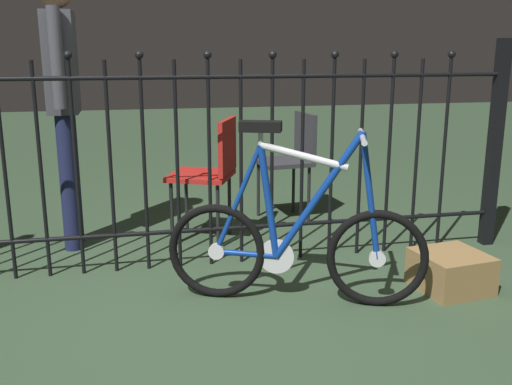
{
  "coord_description": "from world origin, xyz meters",
  "views": [
    {
      "loc": [
        -0.4,
        -2.55,
        1.25
      ],
      "look_at": [
        0.18,
        0.21,
        0.55
      ],
      "focal_mm": 40.87,
      "sensor_mm": 36.0,
      "label": 1
    }
  ],
  "objects_px": {
    "person_visitor": "(63,85)",
    "display_crate": "(451,271)",
    "chair_charcoal": "(292,155)",
    "chair_red": "(212,167)",
    "bicycle": "(295,241)"
  },
  "relations": [
    {
      "from": "person_visitor",
      "to": "display_crate",
      "type": "relative_size",
      "value": 5.03
    },
    {
      "from": "chair_charcoal",
      "to": "display_crate",
      "type": "bearing_deg",
      "value": -72.14
    },
    {
      "from": "chair_red",
      "to": "person_visitor",
      "type": "distance_m",
      "value": 1.05
    },
    {
      "from": "chair_red",
      "to": "person_visitor",
      "type": "xyz_separation_m",
      "value": [
        -0.9,
        0.09,
        0.53
      ]
    },
    {
      "from": "chair_charcoal",
      "to": "chair_red",
      "type": "relative_size",
      "value": 0.97
    },
    {
      "from": "chair_red",
      "to": "display_crate",
      "type": "xyz_separation_m",
      "value": [
        1.12,
        -1.07,
        -0.4
      ]
    },
    {
      "from": "bicycle",
      "to": "chair_red",
      "type": "height_order",
      "value": "bicycle"
    },
    {
      "from": "chair_charcoal",
      "to": "display_crate",
      "type": "xyz_separation_m",
      "value": [
        0.47,
        -1.47,
        -0.39
      ]
    },
    {
      "from": "bicycle",
      "to": "chair_charcoal",
      "type": "height_order",
      "value": "bicycle"
    },
    {
      "from": "chair_charcoal",
      "to": "bicycle",
      "type": "bearing_deg",
      "value": -104.7
    },
    {
      "from": "display_crate",
      "to": "bicycle",
      "type": "bearing_deg",
      "value": 178.2
    },
    {
      "from": "chair_charcoal",
      "to": "chair_red",
      "type": "xyz_separation_m",
      "value": [
        -0.65,
        -0.4,
        0.01
      ]
    },
    {
      "from": "person_visitor",
      "to": "display_crate",
      "type": "distance_m",
      "value": 2.51
    },
    {
      "from": "bicycle",
      "to": "person_visitor",
      "type": "bearing_deg",
      "value": 135.85
    },
    {
      "from": "chair_charcoal",
      "to": "person_visitor",
      "type": "height_order",
      "value": "person_visitor"
    }
  ]
}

